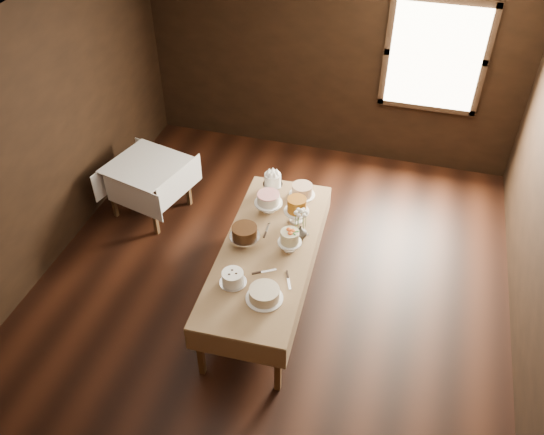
{
  "coord_description": "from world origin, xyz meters",
  "views": [
    {
      "loc": [
        1.18,
        -3.92,
        4.55
      ],
      "look_at": [
        0.0,
        0.2,
        0.95
      ],
      "focal_mm": 37.3,
      "sensor_mm": 36.0,
      "label": 1
    }
  ],
  "objects_px": {
    "cake_lattice": "(268,203)",
    "cake_server_c": "(268,227)",
    "cake_swirl": "(233,278)",
    "cake_caramel": "(297,211)",
    "side_table": "(147,170)",
    "flower_vase": "(300,232)",
    "cake_flowers": "(290,242)",
    "cake_cream": "(264,294)",
    "cake_server_a": "(269,271)",
    "cake_server_d": "(302,236)",
    "display_table": "(268,252)",
    "cake_speckled": "(302,191)",
    "cake_meringue": "(273,183)",
    "cake_chocolate": "(245,236)",
    "cake_server_b": "(289,284)"
  },
  "relations": [
    {
      "from": "display_table",
      "to": "cake_chocolate",
      "type": "distance_m",
      "value": 0.28
    },
    {
      "from": "cake_server_b",
      "to": "flower_vase",
      "type": "relative_size",
      "value": 1.66
    },
    {
      "from": "cake_speckled",
      "to": "cake_caramel",
      "type": "height_order",
      "value": "cake_caramel"
    },
    {
      "from": "cake_server_d",
      "to": "cake_meringue",
      "type": "bearing_deg",
      "value": 84.54
    },
    {
      "from": "cake_meringue",
      "to": "flower_vase",
      "type": "relative_size",
      "value": 1.79
    },
    {
      "from": "cake_swirl",
      "to": "cake_caramel",
      "type": "bearing_deg",
      "value": 71.36
    },
    {
      "from": "flower_vase",
      "to": "cake_cream",
      "type": "bearing_deg",
      "value": -97.21
    },
    {
      "from": "cake_flowers",
      "to": "cake_swirl",
      "type": "xyz_separation_m",
      "value": [
        -0.39,
        -0.58,
        -0.04
      ]
    },
    {
      "from": "side_table",
      "to": "cake_server_c",
      "type": "bearing_deg",
      "value": -22.58
    },
    {
      "from": "cake_lattice",
      "to": "cake_swirl",
      "type": "relative_size",
      "value": 1.13
    },
    {
      "from": "cake_chocolate",
      "to": "cake_server_c",
      "type": "xyz_separation_m",
      "value": [
        0.15,
        0.29,
        -0.1
      ]
    },
    {
      "from": "cake_caramel",
      "to": "cake_chocolate",
      "type": "bearing_deg",
      "value": -130.14
    },
    {
      "from": "cake_server_d",
      "to": "side_table",
      "type": "bearing_deg",
      "value": 117.5
    },
    {
      "from": "cake_meringue",
      "to": "cake_cream",
      "type": "height_order",
      "value": "cake_meringue"
    },
    {
      "from": "display_table",
      "to": "cake_cream",
      "type": "xyz_separation_m",
      "value": [
        0.16,
        -0.64,
        0.11
      ]
    },
    {
      "from": "cake_caramel",
      "to": "cake_chocolate",
      "type": "distance_m",
      "value": 0.63
    },
    {
      "from": "cake_server_a",
      "to": "cake_server_d",
      "type": "height_order",
      "value": "same"
    },
    {
      "from": "cake_chocolate",
      "to": "cake_swirl",
      "type": "bearing_deg",
      "value": -83.63
    },
    {
      "from": "cake_flowers",
      "to": "cake_server_a",
      "type": "distance_m",
      "value": 0.38
    },
    {
      "from": "cake_lattice",
      "to": "cake_server_c",
      "type": "xyz_separation_m",
      "value": [
        0.07,
        -0.27,
        -0.1
      ]
    },
    {
      "from": "side_table",
      "to": "cake_server_a",
      "type": "xyz_separation_m",
      "value": [
        1.91,
        -1.32,
        0.09
      ]
    },
    {
      "from": "side_table",
      "to": "cake_speckled",
      "type": "xyz_separation_m",
      "value": [
        1.94,
        -0.09,
        0.15
      ]
    },
    {
      "from": "cake_cream",
      "to": "cake_server_c",
      "type": "distance_m",
      "value": 0.98
    },
    {
      "from": "side_table",
      "to": "cake_meringue",
      "type": "distance_m",
      "value": 1.62
    },
    {
      "from": "cake_server_c",
      "to": "flower_vase",
      "type": "distance_m",
      "value": 0.37
    },
    {
      "from": "cake_speckled",
      "to": "cake_cream",
      "type": "height_order",
      "value": "cake_speckled"
    },
    {
      "from": "cake_speckled",
      "to": "flower_vase",
      "type": "bearing_deg",
      "value": -77.99
    },
    {
      "from": "cake_swirl",
      "to": "cake_server_d",
      "type": "bearing_deg",
      "value": 59.81
    },
    {
      "from": "side_table",
      "to": "flower_vase",
      "type": "height_order",
      "value": "flower_vase"
    },
    {
      "from": "cake_caramel",
      "to": "cake_server_a",
      "type": "distance_m",
      "value": 0.8
    },
    {
      "from": "side_table",
      "to": "cake_server_b",
      "type": "relative_size",
      "value": 4.23
    },
    {
      "from": "cake_swirl",
      "to": "cake_lattice",
      "type": "bearing_deg",
      "value": 88.98
    },
    {
      "from": "cake_server_d",
      "to": "cake_server_c",
      "type": "bearing_deg",
      "value": 131.56
    },
    {
      "from": "cake_server_d",
      "to": "flower_vase",
      "type": "height_order",
      "value": "flower_vase"
    },
    {
      "from": "cake_chocolate",
      "to": "cake_flowers",
      "type": "relative_size",
      "value": 1.23
    },
    {
      "from": "cake_speckled",
      "to": "cake_server_d",
      "type": "distance_m",
      "value": 0.69
    },
    {
      "from": "cake_flowers",
      "to": "flower_vase",
      "type": "distance_m",
      "value": 0.21
    },
    {
      "from": "cake_chocolate",
      "to": "cake_lattice",
      "type": "bearing_deg",
      "value": 81.86
    },
    {
      "from": "cake_cream",
      "to": "display_table",
      "type": "bearing_deg",
      "value": 103.8
    },
    {
      "from": "cake_server_b",
      "to": "cake_cream",
      "type": "bearing_deg",
      "value": -57.37
    },
    {
      "from": "side_table",
      "to": "cake_lattice",
      "type": "xyz_separation_m",
      "value": [
        1.65,
        -0.45,
        0.19
      ]
    },
    {
      "from": "cake_server_a",
      "to": "flower_vase",
      "type": "xyz_separation_m",
      "value": [
        0.17,
        0.55,
        0.07
      ]
    },
    {
      "from": "cake_server_c",
      "to": "flower_vase",
      "type": "bearing_deg",
      "value": -101.48
    },
    {
      "from": "cake_swirl",
      "to": "cake_flowers",
      "type": "bearing_deg",
      "value": 56.16
    },
    {
      "from": "cake_meringue",
      "to": "cake_server_b",
      "type": "height_order",
      "value": "cake_meringue"
    },
    {
      "from": "cake_chocolate",
      "to": "cake_meringue",
      "type": "bearing_deg",
      "value": 88.23
    },
    {
      "from": "cake_meringue",
      "to": "cake_caramel",
      "type": "distance_m",
      "value": 0.57
    },
    {
      "from": "display_table",
      "to": "cake_swirl",
      "type": "xyz_separation_m",
      "value": [
        -0.18,
        -0.53,
        0.11
      ]
    },
    {
      "from": "cake_caramel",
      "to": "cake_flowers",
      "type": "relative_size",
      "value": 1.19
    },
    {
      "from": "cake_server_a",
      "to": "cake_server_c",
      "type": "bearing_deg",
      "value": 76.49
    }
  ]
}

